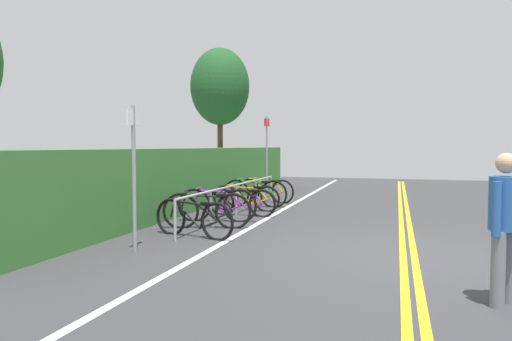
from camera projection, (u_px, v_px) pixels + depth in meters
ground_plane at (409, 257)px, 7.02m from camera, size 34.08×12.13×0.05m
centre_line_yellow_inner at (414, 256)px, 6.99m from camera, size 30.68×0.10×0.00m
centre_line_yellow_outer at (403, 255)px, 7.04m from camera, size 30.68×0.10×0.00m
bike_lane_stripe_white at (222, 244)px, 7.88m from camera, size 30.68×0.12×0.00m
bike_rack at (236, 191)px, 11.04m from camera, size 6.42×0.05×0.75m
bicycle_0 at (193, 219)px, 8.43m from camera, size 0.58×1.72×0.72m
bicycle_1 at (207, 211)px, 9.34m from camera, size 0.58×1.74×0.76m
bicycle_2 at (217, 205)px, 10.19m from camera, size 0.48×1.74×0.77m
bicycle_3 at (242, 202)px, 11.03m from camera, size 0.46×1.71×0.69m
bicycle_4 at (246, 198)px, 11.88m from camera, size 0.46×1.76×0.70m
bicycle_5 at (255, 193)px, 12.71m from camera, size 0.46×1.82×0.78m
bicycle_6 at (266, 191)px, 13.70m from camera, size 0.51×1.77×0.73m
pedestrian at (505, 219)px, 4.80m from camera, size 0.42×0.32×1.57m
sign_post_near at (134, 164)px, 7.19m from camera, size 0.36×0.06×2.26m
sign_post_far at (267, 150)px, 14.66m from camera, size 0.36×0.07×2.56m
hedge_backdrop at (193, 177)px, 12.98m from camera, size 15.37×1.22×1.58m
tree_mid at (220, 87)px, 17.99m from camera, size 2.26×2.26×5.39m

